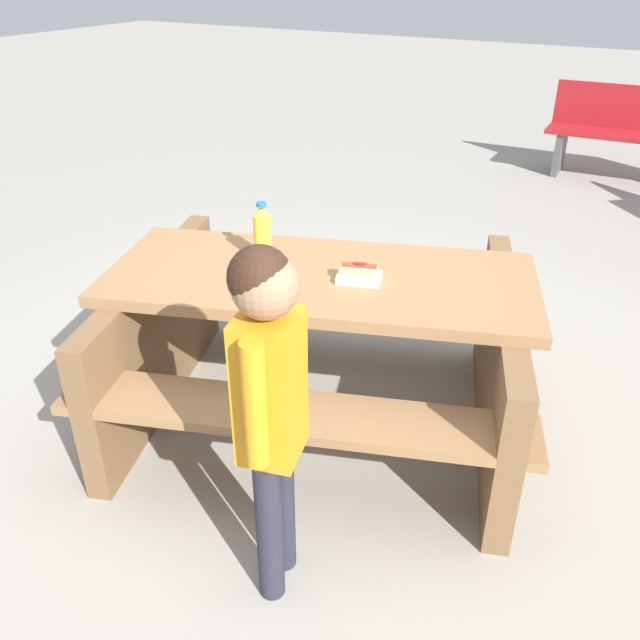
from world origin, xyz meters
name	(u,v)px	position (x,y,z in m)	size (l,w,h in m)	color
ground_plane	(320,416)	(0.00, 0.00, 0.00)	(30.00, 30.00, 0.00)	gray
picnic_table	(320,336)	(0.00, 0.00, 0.44)	(2.16, 1.91, 0.75)	olive
soda_bottle	(263,234)	(-0.28, 0.00, 0.87)	(0.08, 0.08, 0.26)	yellow
hotdog_tray	(359,274)	(0.18, 0.02, 0.78)	(0.21, 0.16, 0.08)	white
child_in_coat	(269,389)	(0.32, -0.87, 0.81)	(0.22, 0.31, 1.26)	#262633
park_bench_mid	(632,132)	(0.72, 4.69, 0.45)	(1.51, 0.44, 0.85)	maroon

